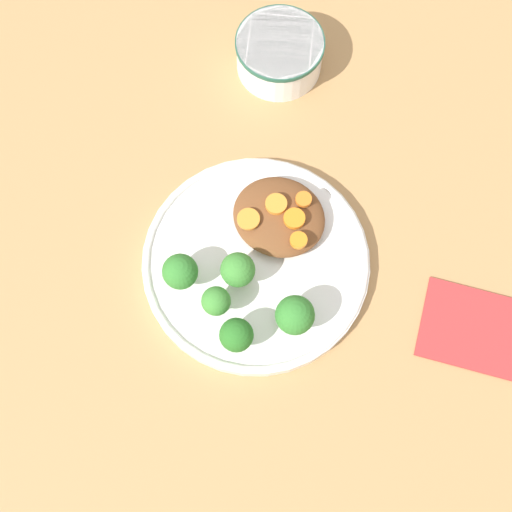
# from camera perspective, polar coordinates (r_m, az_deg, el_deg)

# --- Properties ---
(ground_plane) EXTENTS (4.00, 4.00, 0.00)m
(ground_plane) POSITION_cam_1_polar(r_m,az_deg,el_deg) (0.85, 0.00, -0.72)
(ground_plane) COLOR tan
(plate) EXTENTS (0.27, 0.27, 0.02)m
(plate) POSITION_cam_1_polar(r_m,az_deg,el_deg) (0.84, 0.00, -0.47)
(plate) COLOR white
(plate) RESTS_ON ground_plane
(dip_bowl) EXTENTS (0.11, 0.11, 0.05)m
(dip_bowl) POSITION_cam_1_polar(r_m,az_deg,el_deg) (0.95, 1.89, 15.96)
(dip_bowl) COLOR white
(dip_bowl) RESTS_ON ground_plane
(stew_mound) EXTENTS (0.11, 0.10, 0.03)m
(stew_mound) POSITION_cam_1_polar(r_m,az_deg,el_deg) (0.84, 1.71, 3.24)
(stew_mound) COLOR brown
(stew_mound) RESTS_ON plate
(broccoli_floret_0) EXTENTS (0.04, 0.04, 0.06)m
(broccoli_floret_0) POSITION_cam_1_polar(r_m,az_deg,el_deg) (0.80, -1.46, -1.15)
(broccoli_floret_0) COLOR #759E51
(broccoli_floret_0) RESTS_ON plate
(broccoli_floret_1) EXTENTS (0.03, 0.03, 0.05)m
(broccoli_floret_1) POSITION_cam_1_polar(r_m,az_deg,el_deg) (0.79, -3.21, -3.68)
(broccoli_floret_1) COLOR #7FA85B
(broccoli_floret_1) RESTS_ON plate
(broccoli_floret_2) EXTENTS (0.04, 0.04, 0.06)m
(broccoli_floret_2) POSITION_cam_1_polar(r_m,az_deg,el_deg) (0.78, 3.13, -4.76)
(broccoli_floret_2) COLOR #759E51
(broccoli_floret_2) RESTS_ON plate
(broccoli_floret_3) EXTENTS (0.04, 0.04, 0.05)m
(broccoli_floret_3) POSITION_cam_1_polar(r_m,az_deg,el_deg) (0.80, -6.08, -1.29)
(broccoli_floret_3) COLOR #7FA85B
(broccoli_floret_3) RESTS_ON plate
(broccoli_floret_4) EXTENTS (0.04, 0.04, 0.05)m
(broccoli_floret_4) POSITION_cam_1_polar(r_m,az_deg,el_deg) (0.78, -1.58, -6.36)
(broccoli_floret_4) COLOR #759E51
(broccoli_floret_4) RESTS_ON plate
(carrot_slice_0) EXTENTS (0.03, 0.03, 0.01)m
(carrot_slice_0) POSITION_cam_1_polar(r_m,az_deg,el_deg) (0.83, 1.63, 4.18)
(carrot_slice_0) COLOR orange
(carrot_slice_0) RESTS_ON stew_mound
(carrot_slice_1) EXTENTS (0.03, 0.03, 0.00)m
(carrot_slice_1) POSITION_cam_1_polar(r_m,az_deg,el_deg) (0.82, -0.61, 2.97)
(carrot_slice_1) COLOR orange
(carrot_slice_1) RESTS_ON stew_mound
(carrot_slice_2) EXTENTS (0.03, 0.03, 0.01)m
(carrot_slice_2) POSITION_cam_1_polar(r_m,az_deg,el_deg) (0.82, 3.09, 3.01)
(carrot_slice_2) COLOR orange
(carrot_slice_2) RESTS_ON stew_mound
(carrot_slice_3) EXTENTS (0.02, 0.02, 0.01)m
(carrot_slice_3) POSITION_cam_1_polar(r_m,az_deg,el_deg) (0.83, 3.83, 4.55)
(carrot_slice_3) COLOR orange
(carrot_slice_3) RESTS_ON stew_mound
(carrot_slice_4) EXTENTS (0.02, 0.02, 0.01)m
(carrot_slice_4) POSITION_cam_1_polar(r_m,az_deg,el_deg) (0.81, 3.43, 1.26)
(carrot_slice_4) COLOR orange
(carrot_slice_4) RESTS_ON stew_mound
(napkin) EXTENTS (0.17, 0.13, 0.01)m
(napkin) POSITION_cam_1_polar(r_m,az_deg,el_deg) (0.87, 17.91, -5.78)
(napkin) COLOR #B73333
(napkin) RESTS_ON ground_plane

